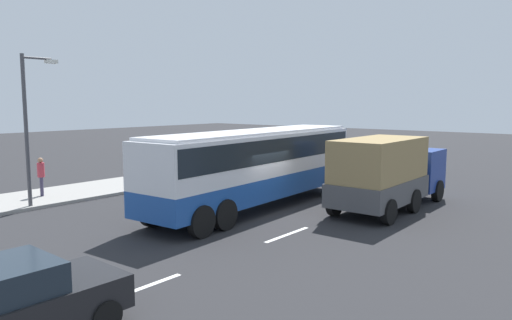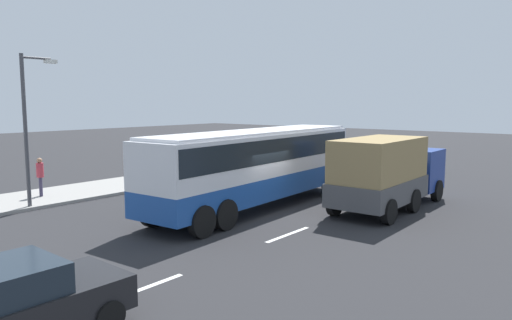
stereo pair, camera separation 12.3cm
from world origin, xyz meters
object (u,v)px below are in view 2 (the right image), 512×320
object	(u,v)px
pedestrian_near_curb	(40,174)
street_lamp	(29,119)
cargo_truck	(388,171)
car_silver_hatch	(397,159)
coach_bus	(257,160)
car_white_minivan	(350,154)

from	to	relation	value
pedestrian_near_curb	street_lamp	world-z (taller)	street_lamp
cargo_truck	car_silver_hatch	xyz separation A→B (m)	(10.96, 4.09, -0.82)
coach_bus	cargo_truck	world-z (taller)	coach_bus
car_white_minivan	car_silver_hatch	bearing A→B (deg)	-96.83
pedestrian_near_curb	cargo_truck	bearing A→B (deg)	152.13
car_silver_hatch	street_lamp	xyz separation A→B (m)	(-20.34, 7.47, 2.99)
car_silver_hatch	street_lamp	world-z (taller)	street_lamp
pedestrian_near_curb	car_silver_hatch	bearing A→B (deg)	-175.14
street_lamp	pedestrian_near_curb	bearing A→B (deg)	54.84
cargo_truck	coach_bus	bearing A→B (deg)	126.44
pedestrian_near_curb	street_lamp	size ratio (longest dim) A/B	0.28
cargo_truck	car_white_minivan	world-z (taller)	cargo_truck
pedestrian_near_curb	car_white_minivan	bearing A→B (deg)	-165.20
car_white_minivan	pedestrian_near_curb	size ratio (longest dim) A/B	2.40
car_white_minivan	street_lamp	xyz separation A→B (m)	(-20.87, 3.81, 2.95)
car_white_minivan	car_silver_hatch	world-z (taller)	car_white_minivan
car_white_minivan	car_silver_hatch	xyz separation A→B (m)	(-0.53, -3.66, -0.04)
cargo_truck	street_lamp	size ratio (longest dim) A/B	1.15
cargo_truck	car_white_minivan	bearing A→B (deg)	33.61
coach_bus	cargo_truck	distance (m)	5.50
coach_bus	pedestrian_near_curb	xyz separation A→B (m)	(-4.89, 8.88, -0.86)
coach_bus	car_white_minivan	size ratio (longest dim) A/B	2.81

